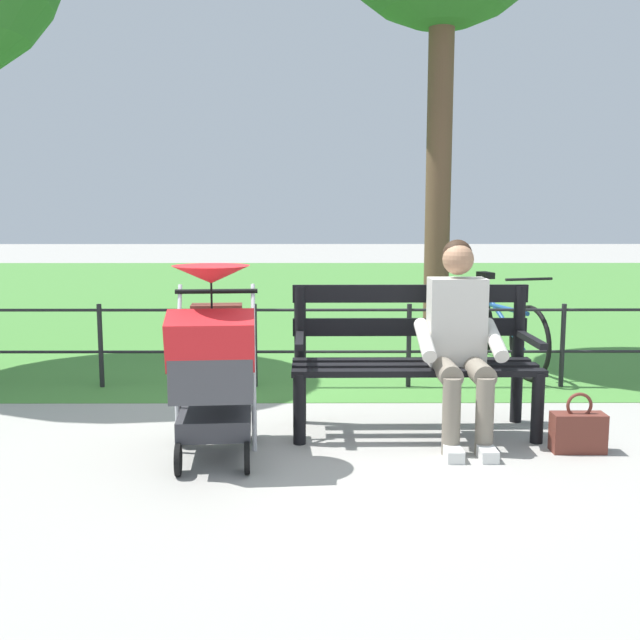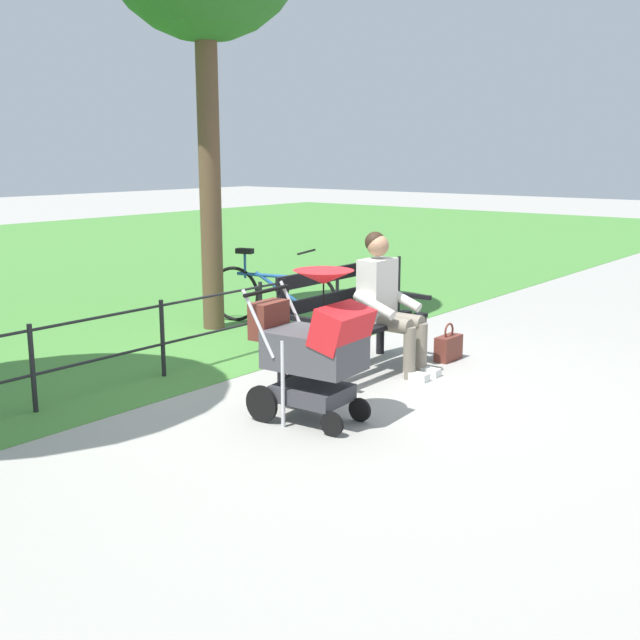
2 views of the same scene
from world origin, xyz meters
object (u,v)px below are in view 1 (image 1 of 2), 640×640
object	(u,v)px
park_bench	(413,352)
bicycle	(501,331)
person_on_bench	(460,335)
handbag	(578,431)
stroller	(214,360)

from	to	relation	value
park_bench	bicycle	xyz separation A→B (m)	(-1.07, -1.93, -0.16)
person_on_bench	handbag	world-z (taller)	person_on_bench
person_on_bench	handbag	bearing A→B (deg)	158.89
bicycle	person_on_bench	bearing A→B (deg)	69.57
park_bench	stroller	world-z (taller)	stroller
person_on_bench	stroller	size ratio (longest dim) A/B	1.11
stroller	bicycle	xyz separation A→B (m)	(-2.31, -2.54, -0.23)
park_bench	stroller	bearing A→B (deg)	26.04
park_bench	person_on_bench	world-z (taller)	person_on_bench
handbag	bicycle	bearing A→B (deg)	-92.75
handbag	stroller	bearing A→B (deg)	3.06
park_bench	person_on_bench	bearing A→B (deg)	139.91
bicycle	park_bench	bearing A→B (deg)	61.07
stroller	bicycle	distance (m)	3.44
handbag	bicycle	distance (m)	2.43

